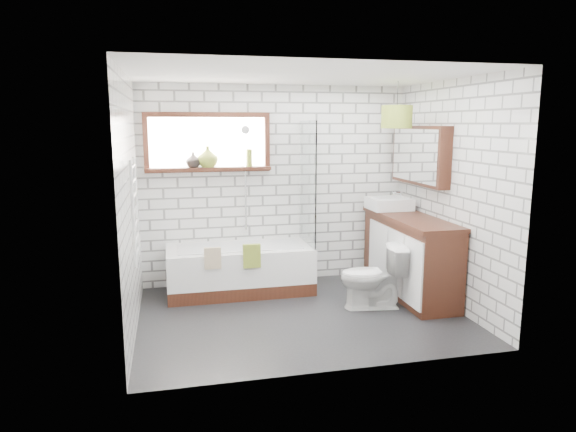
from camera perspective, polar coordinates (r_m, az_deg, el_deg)
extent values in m
cube|color=black|center=(5.62, 1.47, -10.94)|extent=(3.40, 2.60, 0.01)
cube|color=white|center=(5.26, 1.59, 15.47)|extent=(3.40, 2.60, 0.01)
cube|color=white|center=(6.56, -1.34, 3.44)|extent=(3.40, 0.01, 2.50)
cube|color=white|center=(4.07, 6.15, -0.80)|extent=(3.40, 0.01, 2.50)
cube|color=white|center=(5.15, -17.18, 1.12)|extent=(0.01, 2.60, 2.50)
cube|color=white|center=(5.96, 17.63, 2.28)|extent=(0.01, 2.60, 2.50)
cube|color=black|center=(6.35, -8.88, 8.08)|extent=(1.52, 0.16, 0.68)
cube|color=white|center=(5.15, -16.65, 0.59)|extent=(0.06, 0.52, 1.00)
cube|color=black|center=(6.40, 14.43, 6.56)|extent=(0.16, 1.20, 0.70)
cylinder|color=silver|center=(6.43, -4.76, 4.18)|extent=(0.02, 0.02, 1.30)
cube|color=white|center=(6.29, -5.37, -5.92)|extent=(1.73, 0.76, 0.56)
cube|color=white|center=(6.25, 2.20, 3.66)|extent=(0.02, 0.72, 1.50)
cube|color=olive|center=(5.87, -4.05, -4.45)|extent=(0.20, 0.05, 0.27)
cube|color=tan|center=(5.82, -8.38, -4.66)|extent=(0.19, 0.05, 0.24)
cube|color=black|center=(6.30, 13.35, -4.27)|extent=(0.54, 1.67, 0.96)
cube|color=white|center=(6.61, 11.17, 1.37)|extent=(0.50, 0.44, 0.15)
cylinder|color=silver|center=(6.66, 12.44, 1.94)|extent=(0.04, 0.04, 0.17)
imported|color=white|center=(5.78, 9.35, -6.67)|extent=(0.49, 0.75, 0.71)
imported|color=olive|center=(6.33, -8.90, 6.34)|extent=(0.29, 0.29, 0.26)
imported|color=black|center=(6.33, -10.47, 5.97)|extent=(0.23, 0.23, 0.19)
cylinder|color=olive|center=(6.39, -4.32, 6.28)|extent=(0.08, 0.08, 0.21)
cylinder|color=olive|center=(6.10, 12.00, 10.72)|extent=(0.35, 0.35, 0.26)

